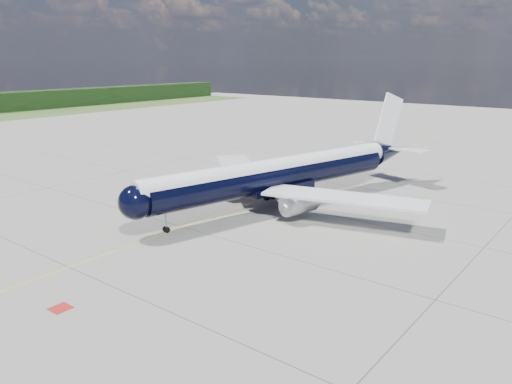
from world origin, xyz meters
TOP-DOWN VIEW (x-y plane):
  - ground at (0.00, 30.00)m, footprint 320.00×320.00m
  - taxiway_centerline at (0.00, 25.00)m, footprint 0.16×160.00m
  - red_marking at (6.80, -10.00)m, footprint 1.60×1.60m
  - main_airliner at (4.12, 25.08)m, footprint 39.59×48.95m

SIDE VIEW (x-z plane):
  - ground at x=0.00m, z-range 0.00..0.00m
  - taxiway_centerline at x=0.00m, z-range 0.00..0.01m
  - red_marking at x=6.80m, z-range 0.00..0.01m
  - main_airliner at x=4.12m, z-range -2.72..11.60m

